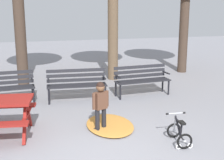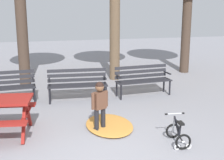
{
  "view_description": "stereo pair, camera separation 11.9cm",
  "coord_description": "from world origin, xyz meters",
  "px_view_note": "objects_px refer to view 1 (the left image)",
  "views": [
    {
      "loc": [
        -1.22,
        -4.84,
        2.58
      ],
      "look_at": [
        0.65,
        2.08,
        0.85
      ],
      "focal_mm": 50.8,
      "sensor_mm": 36.0,
      "label": 1
    },
    {
      "loc": [
        -1.1,
        -4.87,
        2.58
      ],
      "look_at": [
        0.65,
        2.08,
        0.85
      ],
      "focal_mm": 50.8,
      "sensor_mm": 36.0,
      "label": 2
    }
  ],
  "objects_px": {
    "child_standing": "(101,102)",
    "kids_bicycle": "(179,133)",
    "park_bench_right": "(142,78)",
    "park_bench_left": "(77,82)",
    "park_bench_far_left": "(3,85)"
  },
  "relations": [
    {
      "from": "kids_bicycle",
      "to": "park_bench_right",
      "type": "bearing_deg",
      "value": 82.18
    },
    {
      "from": "park_bench_left",
      "to": "child_standing",
      "type": "height_order",
      "value": "child_standing"
    },
    {
      "from": "park_bench_left",
      "to": "kids_bicycle",
      "type": "distance_m",
      "value": 3.57
    },
    {
      "from": "park_bench_right",
      "to": "kids_bicycle",
      "type": "relative_size",
      "value": 2.8
    },
    {
      "from": "child_standing",
      "to": "kids_bicycle",
      "type": "bearing_deg",
      "value": -37.23
    },
    {
      "from": "park_bench_far_left",
      "to": "kids_bicycle",
      "type": "relative_size",
      "value": 2.79
    },
    {
      "from": "kids_bicycle",
      "to": "child_standing",
      "type": "bearing_deg",
      "value": 142.77
    },
    {
      "from": "park_bench_far_left",
      "to": "park_bench_left",
      "type": "height_order",
      "value": "same"
    },
    {
      "from": "park_bench_far_left",
      "to": "child_standing",
      "type": "bearing_deg",
      "value": -49.88
    },
    {
      "from": "park_bench_right",
      "to": "child_standing",
      "type": "bearing_deg",
      "value": -127.22
    },
    {
      "from": "park_bench_far_left",
      "to": "child_standing",
      "type": "xyz_separation_m",
      "value": [
        2.05,
        -2.44,
        0.11
      ]
    },
    {
      "from": "park_bench_left",
      "to": "child_standing",
      "type": "xyz_separation_m",
      "value": [
        0.14,
        -2.27,
        0.11
      ]
    },
    {
      "from": "park_bench_right",
      "to": "child_standing",
      "type": "relative_size",
      "value": 1.55
    },
    {
      "from": "park_bench_left",
      "to": "park_bench_right",
      "type": "bearing_deg",
      "value": 0.93
    },
    {
      "from": "park_bench_left",
      "to": "park_bench_right",
      "type": "height_order",
      "value": "same"
    }
  ]
}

